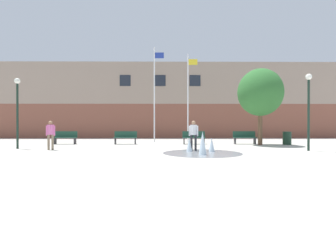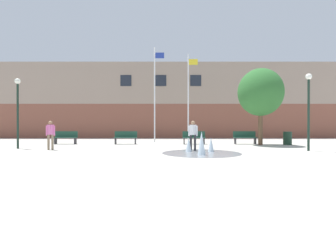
{
  "view_description": "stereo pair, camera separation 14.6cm",
  "coord_description": "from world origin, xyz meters",
  "px_view_note": "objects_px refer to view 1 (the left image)",
  "views": [
    {
      "loc": [
        0.58,
        -8.74,
        1.41
      ],
      "look_at": [
        0.7,
        6.87,
        1.3
      ],
      "focal_mm": 28.0,
      "sensor_mm": 36.0,
      "label": 1
    },
    {
      "loc": [
        0.72,
        -8.74,
        1.41
      ],
      "look_at": [
        0.7,
        6.87,
        1.3
      ],
      "focal_mm": 28.0,
      "sensor_mm": 36.0,
      "label": 2
    }
  ],
  "objects_px": {
    "park_bench_left_of_flagpoles": "(125,137)",
    "flagpole_left": "(155,92)",
    "park_bench_near_trashcan": "(245,137)",
    "street_tree_near_building": "(260,92)",
    "lamp_post_left_lane": "(17,103)",
    "teen_by_trashcan": "(194,133)",
    "flagpole_right": "(188,95)",
    "park_bench_center": "(194,137)",
    "adult_near_bench": "(51,133)",
    "lamp_post_right_lane": "(309,101)",
    "park_bench_far_left": "(65,137)",
    "trash_can": "(287,138)"
  },
  "relations": [
    {
      "from": "park_bench_left_of_flagpoles",
      "to": "flagpole_left",
      "type": "distance_m",
      "value": 4.53
    },
    {
      "from": "park_bench_left_of_flagpoles",
      "to": "park_bench_near_trashcan",
      "type": "height_order",
      "value": "same"
    },
    {
      "from": "street_tree_near_building",
      "to": "lamp_post_left_lane",
      "type": "bearing_deg",
      "value": -170.51
    },
    {
      "from": "teen_by_trashcan",
      "to": "flagpole_right",
      "type": "height_order",
      "value": "flagpole_right"
    },
    {
      "from": "park_bench_center",
      "to": "adult_near_bench",
      "type": "bearing_deg",
      "value": -153.49
    },
    {
      "from": "park_bench_near_trashcan",
      "to": "lamp_post_right_lane",
      "type": "relative_size",
      "value": 0.39
    },
    {
      "from": "park_bench_far_left",
      "to": "teen_by_trashcan",
      "type": "relative_size",
      "value": 1.01
    },
    {
      "from": "park_bench_far_left",
      "to": "flagpole_left",
      "type": "distance_m",
      "value": 7.43
    },
    {
      "from": "park_bench_left_of_flagpoles",
      "to": "adult_near_bench",
      "type": "relative_size",
      "value": 1.01
    },
    {
      "from": "park_bench_far_left",
      "to": "trash_can",
      "type": "height_order",
      "value": "park_bench_far_left"
    },
    {
      "from": "park_bench_center",
      "to": "lamp_post_right_lane",
      "type": "xyz_separation_m",
      "value": [
        5.57,
        -4.71,
        2.16
      ]
    },
    {
      "from": "park_bench_left_of_flagpoles",
      "to": "flagpole_right",
      "type": "relative_size",
      "value": 0.23
    },
    {
      "from": "park_bench_far_left",
      "to": "flagpole_right",
      "type": "relative_size",
      "value": 0.23
    },
    {
      "from": "park_bench_left_of_flagpoles",
      "to": "flagpole_right",
      "type": "xyz_separation_m",
      "value": [
        4.63,
        2.11,
        3.22
      ]
    },
    {
      "from": "park_bench_near_trashcan",
      "to": "flagpole_left",
      "type": "xyz_separation_m",
      "value": [
        -6.47,
        2.08,
        3.49
      ]
    },
    {
      "from": "flagpole_left",
      "to": "trash_can",
      "type": "distance_m",
      "value": 10.21
    },
    {
      "from": "lamp_post_left_lane",
      "to": "trash_can",
      "type": "height_order",
      "value": "lamp_post_left_lane"
    },
    {
      "from": "park_bench_center",
      "to": "street_tree_near_building",
      "type": "height_order",
      "value": "street_tree_near_building"
    },
    {
      "from": "flagpole_left",
      "to": "street_tree_near_building",
      "type": "xyz_separation_m",
      "value": [
        7.24,
        -3.03,
        -0.42
      ]
    },
    {
      "from": "lamp_post_left_lane",
      "to": "street_tree_near_building",
      "type": "height_order",
      "value": "street_tree_near_building"
    },
    {
      "from": "teen_by_trashcan",
      "to": "lamp_post_right_lane",
      "type": "height_order",
      "value": "lamp_post_right_lane"
    },
    {
      "from": "lamp_post_left_lane",
      "to": "lamp_post_right_lane",
      "type": "xyz_separation_m",
      "value": [
        16.07,
        -1.32,
        0.01
      ]
    },
    {
      "from": "adult_near_bench",
      "to": "lamp_post_right_lane",
      "type": "height_order",
      "value": "lamp_post_right_lane"
    },
    {
      "from": "park_bench_left_of_flagpoles",
      "to": "teen_by_trashcan",
      "type": "relative_size",
      "value": 1.01
    },
    {
      "from": "park_bench_far_left",
      "to": "adult_near_bench",
      "type": "height_order",
      "value": "adult_near_bench"
    },
    {
      "from": "park_bench_far_left",
      "to": "flagpole_right",
      "type": "xyz_separation_m",
      "value": [
        8.88,
        2.05,
        3.22
      ]
    },
    {
      "from": "park_bench_near_trashcan",
      "to": "flagpole_left",
      "type": "bearing_deg",
      "value": 162.17
    },
    {
      "from": "flagpole_left",
      "to": "park_bench_left_of_flagpoles",
      "type": "bearing_deg",
      "value": -133.16
    },
    {
      "from": "park_bench_center",
      "to": "lamp_post_left_lane",
      "type": "xyz_separation_m",
      "value": [
        -10.5,
        -3.39,
        2.15
      ]
    },
    {
      "from": "lamp_post_right_lane",
      "to": "trash_can",
      "type": "xyz_separation_m",
      "value": [
        0.77,
        4.11,
        -2.19
      ]
    },
    {
      "from": "street_tree_near_building",
      "to": "park_bench_near_trashcan",
      "type": "bearing_deg",
      "value": 128.85
    },
    {
      "from": "park_bench_center",
      "to": "flagpole_right",
      "type": "height_order",
      "value": "flagpole_right"
    },
    {
      "from": "park_bench_left_of_flagpoles",
      "to": "lamp_post_left_lane",
      "type": "height_order",
      "value": "lamp_post_left_lane"
    },
    {
      "from": "flagpole_left",
      "to": "lamp_post_left_lane",
      "type": "height_order",
      "value": "flagpole_left"
    },
    {
      "from": "flagpole_right",
      "to": "park_bench_near_trashcan",
      "type": "bearing_deg",
      "value": -28.57
    },
    {
      "from": "park_bench_left_of_flagpoles",
      "to": "teen_by_trashcan",
      "type": "bearing_deg",
      "value": -47.19
    },
    {
      "from": "park_bench_far_left",
      "to": "park_bench_center",
      "type": "relative_size",
      "value": 1.0
    },
    {
      "from": "park_bench_center",
      "to": "lamp_post_right_lane",
      "type": "height_order",
      "value": "lamp_post_right_lane"
    },
    {
      "from": "lamp_post_right_lane",
      "to": "park_bench_left_of_flagpoles",
      "type": "bearing_deg",
      "value": 155.53
    },
    {
      "from": "teen_by_trashcan",
      "to": "street_tree_near_building",
      "type": "bearing_deg",
      "value": -13.09
    },
    {
      "from": "flagpole_right",
      "to": "trash_can",
      "type": "xyz_separation_m",
      "value": [
        6.55,
        -2.73,
        -3.25
      ]
    },
    {
      "from": "park_bench_left_of_flagpoles",
      "to": "teen_by_trashcan",
      "type": "height_order",
      "value": "teen_by_trashcan"
    },
    {
      "from": "park_bench_center",
      "to": "lamp_post_right_lane",
      "type": "bearing_deg",
      "value": -40.24
    },
    {
      "from": "flagpole_right",
      "to": "park_bench_far_left",
      "type": "bearing_deg",
      "value": -166.99
    },
    {
      "from": "adult_near_bench",
      "to": "park_bench_near_trashcan",
      "type": "bearing_deg",
      "value": -129.51
    },
    {
      "from": "park_bench_near_trashcan",
      "to": "lamp_post_left_lane",
      "type": "height_order",
      "value": "lamp_post_left_lane"
    },
    {
      "from": "lamp_post_left_lane",
      "to": "park_bench_left_of_flagpoles",
      "type": "bearing_deg",
      "value": 31.03
    },
    {
      "from": "teen_by_trashcan",
      "to": "lamp_post_left_lane",
      "type": "height_order",
      "value": "lamp_post_left_lane"
    },
    {
      "from": "flagpole_left",
      "to": "street_tree_near_building",
      "type": "height_order",
      "value": "flagpole_left"
    },
    {
      "from": "trash_can",
      "to": "park_bench_far_left",
      "type": "bearing_deg",
      "value": 177.49
    }
  ]
}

